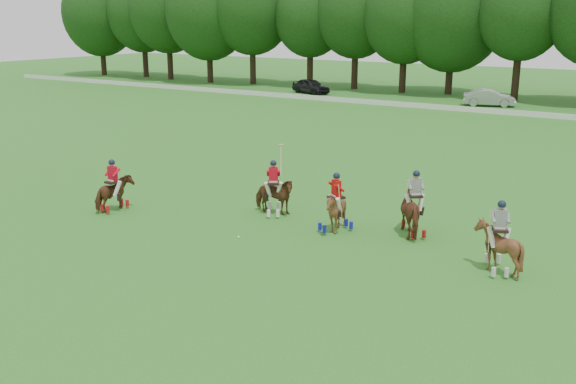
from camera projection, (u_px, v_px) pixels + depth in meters
The scene contains 11 objects.
ground at pixel (168, 250), 21.86m from camera, with size 180.00×180.00×0.00m, color #27651D.
tree_line at pixel (526, 11), 58.72m from camera, with size 117.98×14.32×14.75m.
boundary_rail at pixel (485, 111), 52.79m from camera, with size 120.00×0.10×0.44m, color white.
car_left at pixel (311, 86), 66.22m from camera, with size 1.81×4.50×1.53m, color black.
car_mid at pixel (489, 98), 56.78m from camera, with size 1.56×4.46×1.47m, color #A6A5AB.
polo_red_a at pixel (114, 193), 26.09m from camera, with size 1.05×1.69×2.15m.
polo_red_b at pixel (273, 195), 25.60m from camera, with size 1.95×1.88×2.77m.
polo_red_c at pixel (336, 211), 23.52m from camera, with size 1.79×1.83×2.24m.
polo_stripe_a at pixel (414, 211), 23.20m from camera, with size 1.96×2.16×2.40m.
polo_stripe_b at pixel (498, 246), 19.80m from camera, with size 1.80×1.87×2.31m.
polo_ball at pixel (239, 237), 23.01m from camera, with size 0.09×0.09×0.09m, color white.
Camera 1 is at (14.44, -15.20, 7.69)m, focal length 40.00 mm.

